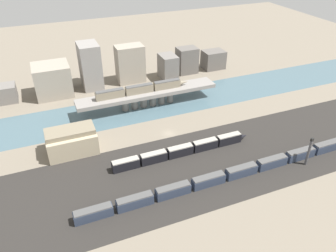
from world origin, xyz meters
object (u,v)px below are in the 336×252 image
Objects in this scene: signal_tower at (309,152)px; train_on_bridge at (142,89)px; warehouse_building at (72,141)px; train_yard_mid at (183,150)px; train_yard_near at (229,175)px.

train_on_bridge is at bearing 122.71° from signal_tower.
warehouse_building is at bearing -146.98° from train_on_bridge.
warehouse_building is (-36.00, -23.40, -4.73)m from train_on_bridge.
train_yard_mid is 4.86× the size of signal_tower.
warehouse_building is (-37.97, 18.01, 2.77)m from train_yard_mid.
signal_tower reaches higher than train_yard_near.
warehouse_building is (-46.85, 36.48, 2.89)m from train_yard_near.
signal_tower is (76.87, -40.23, 0.92)m from warehouse_building.
train_on_bridge reaches higher than train_yard_near.
signal_tower is at bearing -27.63° from warehouse_building.
train_yard_near is at bearing 172.87° from signal_tower.
train_on_bridge reaches higher than signal_tower.
warehouse_building is at bearing 154.62° from train_yard_mid.
train_yard_mid is at bearing -25.38° from warehouse_building.
signal_tower reaches higher than warehouse_building.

